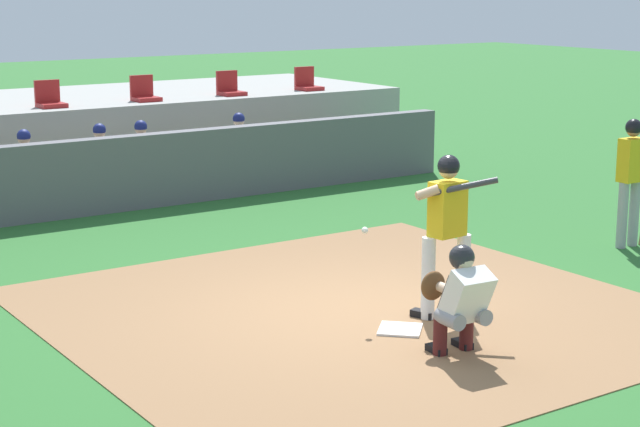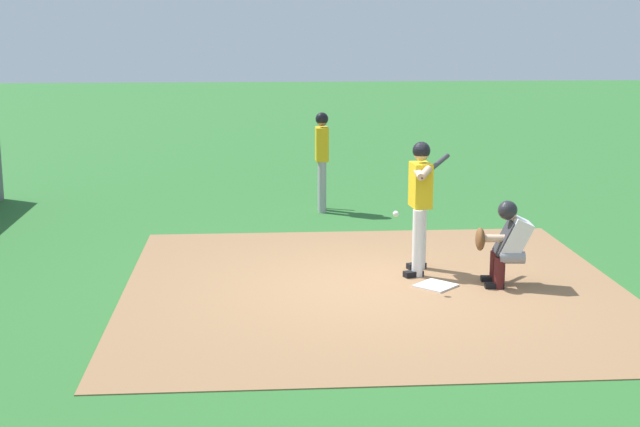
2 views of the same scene
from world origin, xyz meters
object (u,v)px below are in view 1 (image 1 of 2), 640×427
Objects in this scene: dugout_player_2 at (145,157)px; dugout_player_1 at (104,161)px; stadium_seat_4 at (144,94)px; batter_at_plate at (446,226)px; catcher_crouched at (459,296)px; stadium_seat_5 at (230,88)px; on_deck_batter at (631,174)px; dugout_player_3 at (243,148)px; home_plate at (400,329)px; stadium_seat_6 at (307,84)px; stadium_seat_3 at (50,100)px; dugout_player_0 at (28,169)px.

dugout_player_1 is at bearing 180.00° from dugout_player_2.
dugout_player_1 is 2.71× the size of stadium_seat_4.
batter_at_plate is 0.99× the size of catcher_crouched.
stadium_seat_5 is at bearing 0.00° from stadium_seat_4.
on_deck_batter reaches higher than dugout_player_3.
home_plate is 10.94m from stadium_seat_5.
stadium_seat_5 is at bearing 180.00° from stadium_seat_6.
dugout_player_2 is at bearing -144.25° from stadium_seat_5.
dugout_player_2 is 3.59m from stadium_seat_5.
stadium_seat_5 is (3.71, 10.18, 1.51)m from home_plate.
dugout_player_1 and dugout_player_3 have the same top height.
dugout_player_2 is at bearing 0.00° from dugout_player_1.
stadium_seat_3 is (-0.89, 2.03, 0.86)m from dugout_player_2.
home_plate is at bearing -171.99° from batter_at_plate.
catcher_crouched is 3.81× the size of stadium_seat_4.
stadium_seat_6 is at bearing 85.77° from on_deck_batter.
stadium_seat_5 is (2.83, 2.03, 0.86)m from dugout_player_2.
dugout_player_0 and dugout_player_2 have the same top height.
stadium_seat_3 is at bearing 93.88° from dugout_player_1.
stadium_seat_4 reaches higher than on_deck_batter.
dugout_player_0 is 3.97m from dugout_player_3.
dugout_player_2 is at bearing 180.00° from dugout_player_3.
dugout_player_0 is 2.71× the size of stadium_seat_5.
home_plate is 0.92× the size of stadium_seat_6.
stadium_seat_3 reaches higher than on_deck_batter.
stadium_seat_5 is (3.58, 2.03, 0.86)m from dugout_player_1.
dugout_player_1 is 1.00× the size of dugout_player_3.
dugout_player_1 is at bearing 93.93° from batter_at_plate.
dugout_player_0 and dugout_player_3 have the same top height.
dugout_player_2 is (0.20, 8.05, -0.36)m from batter_at_plate.
batter_at_plate reaches higher than dugout_player_3.
stadium_seat_3 is (0.00, 10.18, 1.51)m from home_plate.
stadium_seat_5 reaches higher than dugout_player_2.
catcher_crouched is at bearing -107.25° from dugout_player_3.
on_deck_batter is 3.72× the size of stadium_seat_6.
stadium_seat_5 reaches higher than dugout_player_0.
catcher_crouched is 3.81× the size of stadium_seat_3.
dugout_player_3 is at bearing 0.00° from dugout_player_2.
home_plate is 0.92× the size of stadium_seat_5.
batter_at_plate is 1.39× the size of dugout_player_0.
stadium_seat_3 reaches higher than dugout_player_0.
dugout_player_2 is 2.71× the size of stadium_seat_6.
stadium_seat_4 reaches higher than catcher_crouched.
home_plate is at bearing -81.96° from dugout_player_0.
batter_at_plate is 3.76× the size of stadium_seat_4.
stadium_seat_5 is at bearing 35.75° from dugout_player_2.
stadium_seat_3 reaches higher than catcher_crouched.
catcher_crouched is at bearing -124.35° from batter_at_plate.
dugout_player_2 is 1.00× the size of dugout_player_3.
stadium_seat_5 is (-1.19, 9.07, 0.51)m from on_deck_batter.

